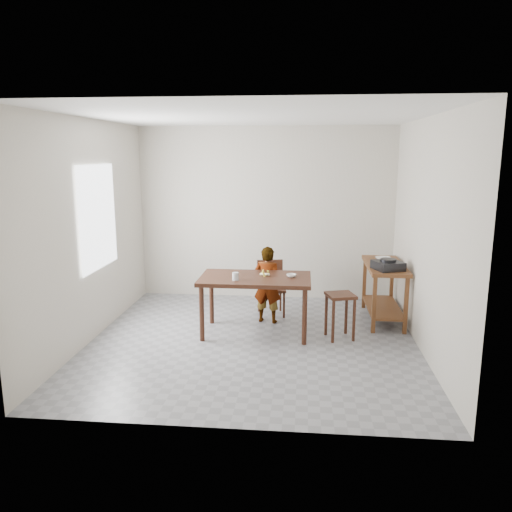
# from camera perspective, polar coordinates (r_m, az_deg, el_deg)

# --- Properties ---
(floor) EXTENTS (4.00, 4.00, 0.04)m
(floor) POSITION_cam_1_polar(r_m,az_deg,el_deg) (6.27, -0.35, -9.92)
(floor) COLOR slate
(floor) RESTS_ON ground
(ceiling) EXTENTS (4.00, 4.00, 0.04)m
(ceiling) POSITION_cam_1_polar(r_m,az_deg,el_deg) (5.84, -0.39, 15.93)
(ceiling) COLOR white
(ceiling) RESTS_ON wall_back
(wall_back) EXTENTS (4.00, 0.04, 2.70)m
(wall_back) POSITION_cam_1_polar(r_m,az_deg,el_deg) (7.90, 1.13, 4.86)
(wall_back) COLOR beige
(wall_back) RESTS_ON ground
(wall_front) EXTENTS (4.00, 0.04, 2.70)m
(wall_front) POSITION_cam_1_polar(r_m,az_deg,el_deg) (3.94, -3.36, -2.11)
(wall_front) COLOR beige
(wall_front) RESTS_ON ground
(wall_left) EXTENTS (0.04, 4.00, 2.70)m
(wall_left) POSITION_cam_1_polar(r_m,az_deg,el_deg) (6.43, -18.61, 2.69)
(wall_left) COLOR beige
(wall_left) RESTS_ON ground
(wall_right) EXTENTS (0.04, 4.00, 2.70)m
(wall_right) POSITION_cam_1_polar(r_m,az_deg,el_deg) (6.04, 19.06, 2.12)
(wall_right) COLOR beige
(wall_right) RESTS_ON ground
(window_pane) EXTENTS (0.02, 1.10, 1.30)m
(window_pane) POSITION_cam_1_polar(r_m,az_deg,el_deg) (6.57, -17.59, 4.25)
(window_pane) COLOR white
(window_pane) RESTS_ON wall_left
(dining_table) EXTENTS (1.40, 0.80, 0.75)m
(dining_table) POSITION_cam_1_polar(r_m,az_deg,el_deg) (6.42, -0.09, -5.65)
(dining_table) COLOR #361B10
(dining_table) RESTS_ON floor
(prep_counter) EXTENTS (0.50, 1.20, 0.80)m
(prep_counter) POSITION_cam_1_polar(r_m,az_deg,el_deg) (7.14, 14.38, -4.01)
(prep_counter) COLOR #593219
(prep_counter) RESTS_ON floor
(child) EXTENTS (0.43, 0.32, 1.06)m
(child) POSITION_cam_1_polar(r_m,az_deg,el_deg) (6.81, 1.30, -3.29)
(child) COLOR silver
(child) RESTS_ON floor
(dining_chair) EXTENTS (0.44, 0.44, 0.77)m
(dining_chair) POSITION_cam_1_polar(r_m,az_deg,el_deg) (7.14, 1.76, -3.76)
(dining_chair) COLOR #361B10
(dining_chair) RESTS_ON floor
(stool) EXTENTS (0.40, 0.40, 0.58)m
(stool) POSITION_cam_1_polar(r_m,az_deg,el_deg) (6.37, 9.56, -6.78)
(stool) COLOR #361B10
(stool) RESTS_ON floor
(glass_tumbler) EXTENTS (0.10, 0.10, 0.10)m
(glass_tumbler) POSITION_cam_1_polar(r_m,az_deg,el_deg) (6.15, -2.37, -2.34)
(glass_tumbler) COLOR silver
(glass_tumbler) RESTS_ON dining_table
(small_bowl) EXTENTS (0.12, 0.12, 0.04)m
(small_bowl) POSITION_cam_1_polar(r_m,az_deg,el_deg) (6.32, 4.06, -2.24)
(small_bowl) COLOR white
(small_bowl) RESTS_ON dining_table
(banana) EXTENTS (0.18, 0.16, 0.05)m
(banana) POSITION_cam_1_polar(r_m,az_deg,el_deg) (6.36, 1.00, -2.06)
(banana) COLOR #FACE52
(banana) RESTS_ON dining_table
(serving_bowl) EXTENTS (0.25, 0.25, 0.06)m
(serving_bowl) POSITION_cam_1_polar(r_m,az_deg,el_deg) (7.22, 14.35, -0.35)
(serving_bowl) COLOR white
(serving_bowl) RESTS_ON prep_counter
(gas_burner) EXTENTS (0.44, 0.44, 0.11)m
(gas_burner) POSITION_cam_1_polar(r_m,az_deg,el_deg) (6.70, 14.85, -1.05)
(gas_burner) COLOR black
(gas_burner) RESTS_ON prep_counter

